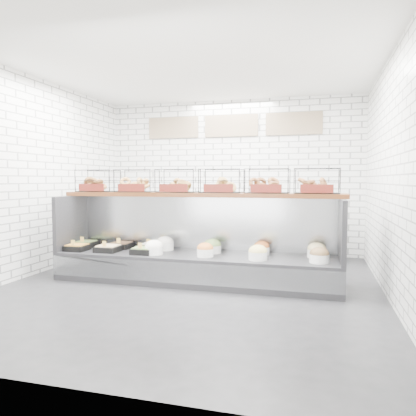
% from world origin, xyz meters
% --- Properties ---
extents(ground, '(5.50, 5.50, 0.00)m').
position_xyz_m(ground, '(0.00, 0.00, 0.00)').
color(ground, black).
rests_on(ground, ground).
extents(room_shell, '(5.02, 5.51, 3.01)m').
position_xyz_m(room_shell, '(0.00, 0.60, 2.06)').
color(room_shell, white).
rests_on(room_shell, ground).
extents(display_case, '(4.00, 0.90, 1.20)m').
position_xyz_m(display_case, '(-0.00, 0.34, 0.33)').
color(display_case, black).
rests_on(display_case, ground).
extents(bagel_shelf, '(4.10, 0.50, 0.40)m').
position_xyz_m(bagel_shelf, '(0.00, 0.52, 1.38)').
color(bagel_shelf, '#44200E').
rests_on(bagel_shelf, display_case).
extents(prep_counter, '(4.00, 0.60, 1.20)m').
position_xyz_m(prep_counter, '(-0.01, 2.43, 0.47)').
color(prep_counter, '#93969B').
rests_on(prep_counter, ground).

